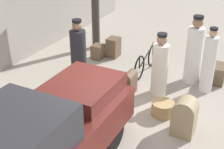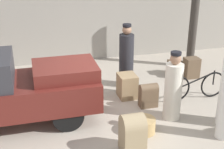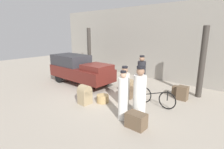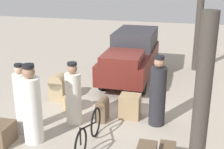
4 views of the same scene
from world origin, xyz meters
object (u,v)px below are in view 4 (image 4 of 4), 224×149
Objects in this scene: trunk_umber_medium at (102,109)px; suitcase_small_leather at (2,134)px; porter_carrying_trunk at (73,96)px; wicker_basket at (72,102)px; truck at (132,54)px; trunk_barrel_dark at (58,87)px; porter_with_bicycle at (32,108)px; conductor_in_dark_uniform at (158,94)px; porter_lifting_near_truck at (22,101)px; bicycle at (89,132)px; trunk_large_brown at (130,106)px.

suitcase_small_leather is at bearing -47.82° from trunk_umber_medium.
wicker_basket is at bearing -154.23° from porter_carrying_trunk.
truck is at bearing 178.72° from trunk_umber_medium.
porter_carrying_trunk reaches higher than trunk_barrel_dark.
porter_carrying_trunk is 2.63× the size of suitcase_small_leather.
conductor_in_dark_uniform is at bearing 120.32° from porter_with_bicycle.
trunk_barrel_dark is at bearing 175.84° from suitcase_small_leather.
porter_with_bicycle is 2.98× the size of suitcase_small_leather.
conductor_in_dark_uniform reaches higher than trunk_umber_medium.
conductor_in_dark_uniform is at bearing 102.77° from porter_carrying_trunk.
porter_lifting_near_truck is at bearing 165.69° from suitcase_small_leather.
porter_with_bicycle is at bearing -87.31° from bicycle.
bicycle is 2.14× the size of trunk_barrel_dark.
conductor_in_dark_uniform is 2.91× the size of suitcase_small_leather.
truck is at bearing 145.14° from trunk_barrel_dark.
trunk_barrel_dark is at bearing -127.32° from wicker_basket.
truck is 2.31× the size of bicycle.
porter_carrying_trunk is 1.66m from trunk_barrel_dark.
trunk_large_brown is 1.03× the size of trunk_umber_medium.
wicker_basket is at bearing -116.12° from trunk_umber_medium.
trunk_umber_medium is (-1.38, 1.22, -0.51)m from porter_with_bicycle.
wicker_basket is at bearing -21.19° from truck.
trunk_large_brown is (0.18, 1.71, 0.16)m from wicker_basket.
conductor_in_dark_uniform is 2.09m from porter_carrying_trunk.
porter_with_bicycle is (0.06, -1.29, 0.47)m from bicycle.
porter_carrying_trunk is 2.56× the size of trunk_large_brown.
porter_lifting_near_truck is 2.77× the size of suitcase_small_leather.
suitcase_small_leather reaches higher than wicker_basket.
bicycle reaches higher than trunk_large_brown.
trunk_umber_medium is (-1.67, 1.84, 0.08)m from suitcase_small_leather.
porter_lifting_near_truck is 2.02m from trunk_umber_medium.
trunk_large_brown is (3.11, 0.58, -0.57)m from truck.
porter_with_bicycle is 2.91× the size of trunk_large_brown.
bicycle is at bearing 80.29° from porter_lifting_near_truck.
trunk_barrel_dark is at bearing -105.30° from conductor_in_dark_uniform.
porter_carrying_trunk reaches higher than wicker_basket.
wicker_basket is 0.32× the size of porter_carrying_trunk.
porter_with_bicycle is at bearing -4.80° from wicker_basket.
bicycle is 1.07× the size of porter_carrying_trunk.
trunk_large_brown is at bearing 132.56° from porter_with_bicycle.
wicker_basket is 2.02m from porter_with_bicycle.
truck is 3.23m from wicker_basket.
trunk_large_brown reaches higher than trunk_umber_medium.
truck is 3.56m from conductor_in_dark_uniform.
trunk_large_brown is 3.21m from suitcase_small_leather.
trunk_umber_medium is at bearing -84.12° from conductor_in_dark_uniform.
trunk_large_brown is at bearing 160.65° from bicycle.
conductor_in_dark_uniform is 3.74m from suitcase_small_leather.
porter_with_bicycle reaches higher than trunk_barrel_dark.
suitcase_small_leather is 0.76× the size of trunk_barrel_dark.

